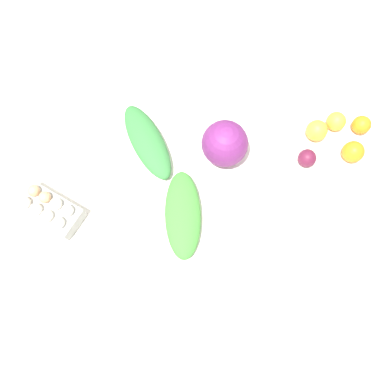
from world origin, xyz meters
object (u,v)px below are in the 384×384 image
(egg_carton, at_px, (49,209))
(orange_1, at_px, (353,152))
(greens_bunch_kale, at_px, (147,141))
(cabbage_purple, at_px, (225,144))
(beet_root, at_px, (307,158))
(greens_bunch_dandelion, at_px, (183,214))
(orange_0, at_px, (336,121))
(orange_2, at_px, (317,131))
(orange_3, at_px, (361,125))

(egg_carton, bearing_deg, orange_1, -138.62)
(orange_1, bearing_deg, greens_bunch_kale, -178.88)
(cabbage_purple, distance_m, beet_root, 0.32)
(egg_carton, distance_m, greens_bunch_dandelion, 0.49)
(orange_0, bearing_deg, greens_bunch_dandelion, -143.16)
(greens_bunch_kale, xyz_separation_m, greens_bunch_dandelion, (0.16, -0.28, -0.00))
(greens_bunch_dandelion, relative_size, orange_2, 4.02)
(egg_carton, relative_size, orange_2, 3.13)
(greens_bunch_dandelion, height_order, orange_3, orange_3)
(greens_bunch_kale, height_order, orange_3, orange_3)
(greens_bunch_kale, bearing_deg, egg_carton, -136.38)
(egg_carton, height_order, orange_1, egg_carton)
(cabbage_purple, bearing_deg, beet_root, -1.67)
(egg_carton, height_order, greens_bunch_dandelion, egg_carton)
(greens_bunch_kale, xyz_separation_m, orange_3, (0.84, 0.14, 0.00))
(cabbage_purple, xyz_separation_m, orange_2, (0.36, 0.11, -0.05))
(greens_bunch_kale, relative_size, orange_1, 4.24)
(orange_0, relative_size, orange_3, 1.03)
(orange_2, bearing_deg, greens_bunch_kale, -171.60)
(greens_bunch_dandelion, xyz_separation_m, orange_0, (0.57, 0.43, 0.01))
(orange_2, distance_m, orange_3, 0.18)
(beet_root, distance_m, orange_3, 0.27)
(egg_carton, xyz_separation_m, orange_1, (1.11, 0.32, -0.00))
(egg_carton, xyz_separation_m, orange_0, (1.06, 0.45, -0.00))
(beet_root, xyz_separation_m, orange_0, (0.12, 0.17, 0.00))
(egg_carton, height_order, beet_root, egg_carton)
(cabbage_purple, bearing_deg, greens_bunch_dandelion, -116.50)
(egg_carton, bearing_deg, orange_3, -133.66)
(beet_root, distance_m, orange_1, 0.18)
(greens_bunch_kale, distance_m, beet_root, 0.62)
(orange_1, relative_size, orange_2, 1.00)
(orange_2, relative_size, orange_3, 1.13)
(greens_bunch_dandelion, bearing_deg, orange_3, 32.10)
(beet_root, relative_size, orange_1, 0.84)
(cabbage_purple, xyz_separation_m, egg_carton, (-0.62, -0.29, -0.05))
(greens_bunch_kale, xyz_separation_m, beet_root, (0.62, -0.02, 0.00))
(greens_bunch_kale, bearing_deg, orange_1, 1.12)
(greens_bunch_dandelion, relative_size, orange_1, 4.01)
(orange_1, bearing_deg, beet_root, -167.74)
(greens_bunch_dandelion, distance_m, orange_0, 0.71)
(orange_3, bearing_deg, greens_bunch_dandelion, -147.90)
(orange_3, bearing_deg, egg_carton, -158.97)
(egg_carton, height_order, greens_bunch_kale, egg_carton)
(orange_0, bearing_deg, orange_2, -147.91)
(cabbage_purple, relative_size, greens_bunch_kale, 0.50)
(cabbage_purple, relative_size, orange_3, 2.39)
(greens_bunch_kale, bearing_deg, cabbage_purple, -2.52)
(beet_root, bearing_deg, egg_carton, -163.25)
(egg_carton, height_order, orange_2, egg_carton)
(beet_root, bearing_deg, orange_1, 12.26)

